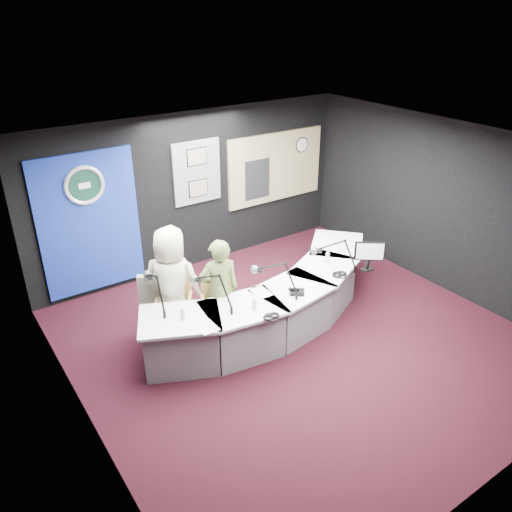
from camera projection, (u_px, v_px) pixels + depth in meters
ground at (299, 341)px, 7.44m from camera, size 6.00×6.00×0.00m
ceiling at (307, 150)px, 6.18m from camera, size 6.00×6.00×0.02m
wall_back at (195, 192)px, 9.01m from camera, size 6.00×0.02×2.80m
wall_left at (76, 328)px, 5.29m from camera, size 0.02×6.00×2.80m
wall_right at (446, 208)px, 8.32m from camera, size 0.02×6.00×2.80m
broadcast_desk at (274, 303)px, 7.65m from camera, size 4.50×1.90×0.75m
backdrop_panel at (90, 224)px, 8.10m from camera, size 1.60×0.05×2.30m
agency_seal at (84, 186)px, 7.78m from camera, size 0.63×0.07×0.63m
seal_center at (84, 185)px, 7.78m from camera, size 0.48×0.01×0.48m
pinboard at (197, 172)px, 8.86m from camera, size 0.90×0.04×1.10m
framed_photo_upper at (197, 157)px, 8.71m from camera, size 0.34×0.02×0.27m
framed_photo_lower at (199, 188)px, 8.96m from camera, size 0.34×0.02×0.27m
booth_window_frame at (276, 167)px, 9.81m from camera, size 2.12×0.06×1.32m
booth_glow at (276, 167)px, 9.80m from camera, size 2.00×0.02×1.20m
equipment_rack at (257, 179)px, 9.63m from camera, size 0.55×0.02×0.75m
wall_clock at (302, 145)px, 9.93m from camera, size 0.28×0.01×0.28m
armchair_left at (174, 309)px, 7.32m from camera, size 0.75×0.75×0.96m
armchair_right at (220, 307)px, 7.27m from camera, size 0.78×0.78×1.06m
draped_jacket at (157, 297)px, 7.33m from camera, size 0.47×0.36×0.70m
person_man at (172, 285)px, 7.14m from camera, size 1.00×0.98×1.73m
person_woman at (220, 291)px, 7.15m from camera, size 0.65×0.52×1.57m
computer_monitor at (369, 251)px, 7.65m from camera, size 0.33×0.26×0.27m
desk_phone at (297, 292)px, 7.15m from camera, size 0.25×0.25×0.05m
headphones_near at (339, 274)px, 7.63m from camera, size 0.24×0.24×0.04m
headphones_far at (271, 316)px, 6.61m from camera, size 0.22×0.22×0.04m
paper_stack at (206, 326)px, 6.44m from camera, size 0.23×0.33×0.00m
notepad at (261, 292)px, 7.19m from camera, size 0.22×0.31×0.00m
boom_mic_a at (155, 287)px, 6.73m from camera, size 0.19×0.74×0.60m
boom_mic_b at (212, 288)px, 6.72m from camera, size 0.35×0.70×0.60m
boom_mic_c at (276, 276)px, 7.00m from camera, size 0.46×0.64×0.60m
boom_mic_d at (335, 254)px, 7.61m from camera, size 0.59×0.52×0.60m
water_bottles at (269, 288)px, 7.13m from camera, size 2.65×0.54×0.18m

